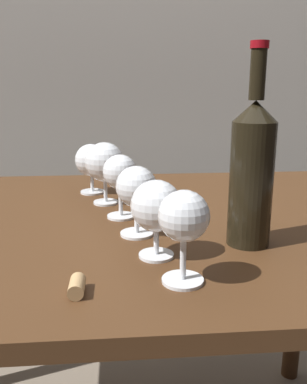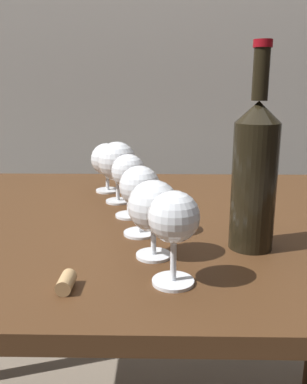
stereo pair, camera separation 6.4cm
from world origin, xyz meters
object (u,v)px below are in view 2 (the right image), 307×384
object	(u,v)px
wine_glass_cabernet	(174,219)
wine_glass_amber	(127,173)
wine_glass_merlot	(117,162)
wine_glass_port	(140,189)
cork	(66,282)
wine_glass_chardonnay	(107,160)
wine_bottle	(255,173)
wine_glass_pinot	(154,207)

from	to	relation	value
wine_glass_cabernet	wine_glass_amber	world-z (taller)	same
wine_glass_merlot	wine_glass_cabernet	bearing A→B (deg)	-73.54
wine_glass_port	cork	size ratio (longest dim) A/B	3.15
wine_glass_chardonnay	wine_glass_merlot	bearing A→B (deg)	-69.59
wine_glass_cabernet	wine_glass_port	bearing A→B (deg)	106.34
wine_glass_merlot	wine_bottle	xyz separation A→B (m)	(0.26, -0.28, 0.04)
wine_glass_port	wine_glass_amber	world-z (taller)	wine_glass_amber
wine_glass_pinot	cork	bearing A→B (deg)	-135.91
wine_glass_amber	wine_glass_merlot	size ratio (longest dim) A/B	0.93
wine_glass_chardonnay	wine_glass_amber	bearing A→B (deg)	-71.54
wine_bottle	wine_glass_merlot	bearing A→B (deg)	133.23
wine_bottle	cork	xyz separation A→B (m)	(-0.29, -0.16, -0.12)
wine_glass_chardonnay	cork	bearing A→B (deg)	-88.74
wine_glass_chardonnay	wine_glass_pinot	bearing A→B (deg)	-72.89
wine_glass_merlot	wine_glass_chardonnay	bearing A→B (deg)	110.41
wine_glass_cabernet	wine_glass_chardonnay	world-z (taller)	wine_glass_cabernet
wine_glass_merlot	cork	xyz separation A→B (m)	(-0.03, -0.44, -0.09)
wine_glass_amber	wine_glass_port	bearing A→B (deg)	-73.54
wine_glass_cabernet	wine_glass_merlot	size ratio (longest dim) A/B	0.93
wine_glass_port	wine_glass_merlot	xyz separation A→B (m)	(-0.06, 0.22, 0.01)
wine_glass_pinot	wine_glass_port	world-z (taller)	wine_glass_port
wine_glass_pinot	wine_glass_amber	world-z (taller)	wine_glass_amber
wine_glass_pinot	wine_bottle	xyz separation A→B (m)	(0.17, 0.04, 0.05)
wine_glass_port	wine_bottle	xyz separation A→B (m)	(0.20, -0.06, 0.04)
wine_glass_amber	wine_glass_merlot	bearing A→B (deg)	106.66
wine_glass_amber	wine_bottle	world-z (taller)	wine_bottle
wine_glass_cabernet	wine_glass_merlot	world-z (taller)	wine_glass_merlot
wine_glass_merlot	cork	size ratio (longest dim) A/B	3.49
wine_glass_port	wine_glass_chardonnay	size ratio (longest dim) A/B	1.03
wine_glass_port	wine_glass_chardonnay	bearing A→B (deg)	107.81
wine_glass_cabernet	wine_bottle	size ratio (longest dim) A/B	0.40
wine_glass_pinot	wine_glass_chardonnay	distance (m)	0.44
wine_glass_port	cork	world-z (taller)	wine_glass_port
wine_glass_chardonnay	wine_bottle	bearing A→B (deg)	-51.79
wine_glass_merlot	wine_bottle	distance (m)	0.38
wine_glass_amber	cork	distance (m)	0.34
wine_glass_pinot	cork	world-z (taller)	wine_glass_pinot
wine_glass_cabernet	wine_glass_merlot	distance (m)	0.43
wine_glass_cabernet	wine_glass_merlot	xyz separation A→B (m)	(-0.12, 0.41, 0.00)
wine_glass_port	wine_glass_chardonnay	distance (m)	0.34
wine_glass_cabernet	wine_glass_pinot	world-z (taller)	wine_glass_cabernet
wine_glass_port	cork	bearing A→B (deg)	-112.60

